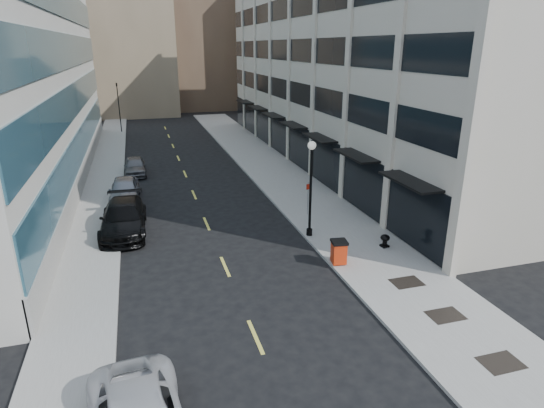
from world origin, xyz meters
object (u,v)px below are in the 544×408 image
car_grey_sedan (135,166)px  sign_post (308,193)px  car_black_pickup (123,218)px  car_silver_sedan (125,190)px  lamppost (311,180)px  urn_planter (385,239)px  traffic_signal (117,86)px  trash_bin (339,251)px

car_grey_sedan → sign_post: bearing=-52.9°
car_black_pickup → car_silver_sedan: (0.00, 5.89, -0.05)m
lamppost → sign_post: 3.85m
sign_post → urn_planter: size_ratio=3.09×
car_silver_sedan → lamppost: (10.10, -9.68, 2.56)m
lamppost → urn_planter: size_ratio=7.90×
car_black_pickup → urn_planter: bearing=-23.3°
traffic_signal → car_black_pickup: 34.35m
car_grey_sedan → traffic_signal: bearing=93.6°
traffic_signal → lamppost: size_ratio=1.26×
trash_bin → lamppost: (-0.10, 3.74, 2.59)m
car_silver_sedan → sign_post: sign_post is taller
car_silver_sedan → trash_bin: car_silver_sedan is taller
car_silver_sedan → sign_post: size_ratio=2.28×
traffic_signal → car_grey_sedan: size_ratio=1.60×
urn_planter → traffic_signal: bearing=109.2°
traffic_signal → trash_bin: size_ratio=5.71×
car_black_pickup → trash_bin: (10.20, -7.54, -0.08)m
car_black_pickup → car_silver_sedan: car_black_pickup is taller
urn_planter → trash_bin: bearing=-161.0°
car_black_pickup → lamppost: (10.10, -3.79, 2.51)m
car_grey_sedan → trash_bin: car_grey_sedan is taller
traffic_signal → sign_post: (11.90, -34.60, -4.15)m
car_silver_sedan → car_black_pickup: bearing=-88.0°
car_silver_sedan → car_grey_sedan: size_ratio=1.13×
traffic_signal → lamppost: 39.37m
car_grey_sedan → lamppost: lamppost is taller
car_grey_sedan → urn_planter: car_grey_sedan is taller
trash_bin → urn_planter: 3.39m
traffic_signal → sign_post: size_ratio=3.22×
sign_post → car_silver_sedan: bearing=139.1°
car_black_pickup → car_grey_sedan: car_black_pickup is taller
traffic_signal → car_black_pickup: bearing=-88.8°
lamppost → sign_post: size_ratio=2.56×
car_black_pickup → car_grey_sedan: size_ratio=1.41×
trash_bin → car_silver_sedan: bearing=135.3°
traffic_signal → car_grey_sedan: traffic_signal is taller
car_grey_sedan → urn_planter: size_ratio=6.22×
sign_post → urn_planter: sign_post is taller
car_black_pickup → sign_post: (11.20, -0.60, 0.67)m
car_silver_sedan → urn_planter: (13.40, -12.32, -0.27)m
trash_bin → urn_planter: size_ratio=1.74×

